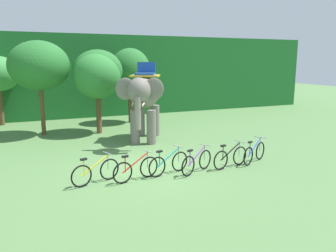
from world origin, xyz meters
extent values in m
plane|color=#567F47|center=(0.00, 0.00, 0.00)|extent=(80.00, 80.00, 0.00)
cube|color=#1E6028|center=(0.00, 14.97, 2.80)|extent=(36.00, 6.00, 5.61)
cylinder|color=brown|center=(-5.43, 11.34, 1.08)|extent=(0.32, 0.32, 2.16)
cylinder|color=brown|center=(-3.21, 7.44, 1.23)|extent=(0.22, 0.22, 2.47)
ellipsoid|color=#28702D|center=(-3.21, 7.44, 3.60)|extent=(3.04, 3.04, 2.52)
cylinder|color=brown|center=(-0.45, 6.70, 1.00)|extent=(0.25, 0.25, 2.00)
ellipsoid|color=#338438|center=(-0.45, 6.70, 3.08)|extent=(2.45, 2.45, 2.39)
cylinder|color=brown|center=(-0.32, 7.05, 1.17)|extent=(0.21, 0.21, 2.33)
ellipsoid|color=#28702D|center=(-0.32, 7.05, 3.33)|extent=(2.60, 2.60, 2.21)
cylinder|color=brown|center=(2.10, 9.23, 1.00)|extent=(0.33, 0.33, 2.00)
ellipsoid|color=#28702D|center=(2.10, 9.23, 3.24)|extent=(2.50, 2.50, 2.75)
ellipsoid|color=slate|center=(1.40, 4.38, 2.35)|extent=(2.54, 3.22, 1.50)
cylinder|color=slate|center=(1.35, 3.40, 0.80)|extent=(0.44, 0.44, 1.60)
cylinder|color=slate|center=(0.66, 3.74, 0.80)|extent=(0.44, 0.44, 1.60)
cylinder|color=slate|center=(2.15, 5.01, 0.80)|extent=(0.44, 0.44, 1.60)
cylinder|color=slate|center=(1.46, 5.35, 0.80)|extent=(0.44, 0.44, 1.60)
ellipsoid|color=slate|center=(0.51, 2.58, 2.60)|extent=(1.39, 1.43, 1.10)
ellipsoid|color=slate|center=(1.13, 2.44, 2.65)|extent=(0.82, 0.52, 0.96)
ellipsoid|color=slate|center=(0.02, 2.99, 2.65)|extent=(0.82, 0.52, 0.96)
cylinder|color=slate|center=(0.31, 2.18, 1.70)|extent=(0.26, 0.26, 1.40)
cone|color=beige|center=(0.53, 2.13, 2.05)|extent=(0.36, 0.56, 0.21)
cone|color=beige|center=(0.14, 2.32, 2.05)|extent=(0.36, 0.56, 0.21)
cube|color=gold|center=(1.45, 4.46, 3.13)|extent=(1.77, 1.76, 0.08)
cube|color=#1E4799|center=(1.45, 4.46, 3.22)|extent=(1.30, 1.39, 0.10)
cube|color=#1E4799|center=(1.67, 4.91, 3.50)|extent=(0.85, 0.49, 0.56)
cylinder|color=slate|center=(2.04, 5.65, 1.90)|extent=(0.08, 0.08, 0.90)
torus|color=black|center=(-2.51, -0.92, 0.36)|extent=(0.69, 0.28, 0.71)
torus|color=black|center=(-1.57, -0.59, 0.36)|extent=(0.69, 0.28, 0.71)
cylinder|color=yellow|center=(-2.06, -0.76, 0.60)|extent=(0.93, 0.36, 0.54)
cylinder|color=yellow|center=(-2.42, -0.89, 0.61)|extent=(0.03, 0.03, 0.52)
cube|color=black|center=(-2.42, -0.89, 0.88)|extent=(0.22, 0.16, 0.06)
cylinder|color=#9E9EA3|center=(-1.61, -0.61, 0.64)|extent=(0.03, 0.03, 0.55)
cylinder|color=#9E9EA3|center=(-1.61, -0.61, 0.91)|extent=(0.20, 0.50, 0.03)
torus|color=black|center=(-1.26, -1.11, 0.36)|extent=(0.70, 0.22, 0.71)
torus|color=black|center=(-0.30, -0.86, 0.36)|extent=(0.70, 0.22, 0.71)
cylinder|color=red|center=(-0.80, -0.99, 0.60)|extent=(0.95, 0.28, 0.54)
cylinder|color=red|center=(-1.17, -1.09, 0.61)|extent=(0.03, 0.03, 0.52)
cube|color=black|center=(-1.17, -1.09, 0.88)|extent=(0.22, 0.15, 0.06)
cylinder|color=#9E9EA3|center=(-0.34, -0.87, 0.64)|extent=(0.03, 0.03, 0.55)
cylinder|color=#9E9EA3|center=(-0.34, -0.87, 0.91)|extent=(0.16, 0.51, 0.03)
torus|color=black|center=(-0.04, -0.98, 0.36)|extent=(0.70, 0.25, 0.71)
torus|color=black|center=(0.91, -0.70, 0.36)|extent=(0.70, 0.25, 0.71)
cylinder|color=teal|center=(0.41, -0.84, 0.60)|extent=(0.94, 0.32, 0.54)
cylinder|color=teal|center=(0.05, -0.95, 0.61)|extent=(0.03, 0.03, 0.52)
cube|color=black|center=(0.05, -0.95, 0.88)|extent=(0.22, 0.15, 0.06)
cylinder|color=#9E9EA3|center=(0.87, -0.71, 0.64)|extent=(0.03, 0.03, 0.55)
cylinder|color=#9E9EA3|center=(0.87, -0.71, 0.91)|extent=(0.18, 0.51, 0.03)
torus|color=black|center=(0.95, -1.29, 0.36)|extent=(0.66, 0.36, 0.71)
torus|color=black|center=(1.85, -0.85, 0.36)|extent=(0.66, 0.36, 0.71)
cylinder|color=purple|center=(1.38, -1.08, 0.60)|extent=(0.89, 0.47, 0.54)
cylinder|color=purple|center=(1.04, -1.25, 0.61)|extent=(0.03, 0.03, 0.52)
cube|color=black|center=(1.04, -1.25, 0.88)|extent=(0.22, 0.18, 0.06)
cylinder|color=#9E9EA3|center=(1.80, -0.87, 0.64)|extent=(0.03, 0.03, 0.55)
cylinder|color=#9E9EA3|center=(1.80, -0.87, 0.91)|extent=(0.26, 0.48, 0.03)
torus|color=black|center=(2.32, -1.15, 0.36)|extent=(0.70, 0.22, 0.71)
torus|color=black|center=(3.29, -0.91, 0.36)|extent=(0.70, 0.22, 0.71)
cylinder|color=black|center=(2.78, -1.03, 0.60)|extent=(0.95, 0.27, 0.54)
cylinder|color=black|center=(2.42, -1.12, 0.61)|extent=(0.03, 0.03, 0.52)
cube|color=black|center=(2.42, -1.12, 0.88)|extent=(0.22, 0.14, 0.06)
cylinder|color=#9E9EA3|center=(3.24, -0.92, 0.64)|extent=(0.03, 0.03, 0.55)
cylinder|color=#9E9EA3|center=(3.24, -0.92, 0.91)|extent=(0.16, 0.51, 0.03)
torus|color=black|center=(3.53, -1.10, 0.36)|extent=(0.66, 0.36, 0.71)
torus|color=black|center=(4.43, -0.65, 0.36)|extent=(0.66, 0.36, 0.71)
cylinder|color=blue|center=(3.96, -0.89, 0.60)|extent=(0.89, 0.48, 0.54)
cylinder|color=blue|center=(3.62, -1.06, 0.61)|extent=(0.03, 0.03, 0.52)
cube|color=black|center=(3.62, -1.06, 0.88)|extent=(0.22, 0.18, 0.06)
cylinder|color=#9E9EA3|center=(4.38, -0.68, 0.64)|extent=(0.03, 0.03, 0.55)
cylinder|color=#9E9EA3|center=(4.38, -0.68, 0.91)|extent=(0.26, 0.48, 0.03)
camera|label=1|loc=(-3.83, -10.91, 3.83)|focal=35.57mm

